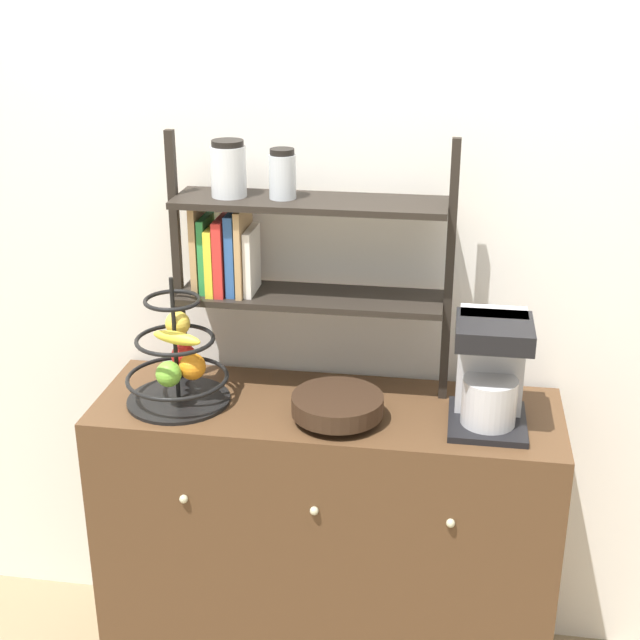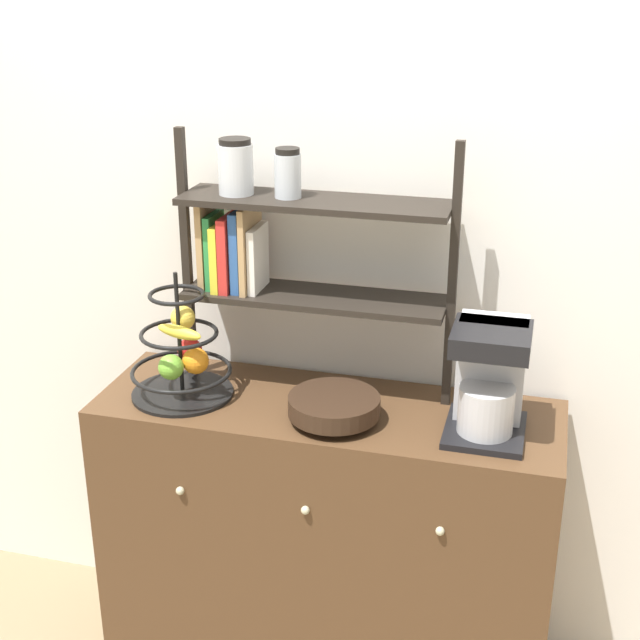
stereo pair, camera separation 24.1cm
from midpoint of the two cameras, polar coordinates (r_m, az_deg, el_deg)
The scene contains 6 objects.
wall_back at distance 2.61m, azimuth -1.34°, elevation 4.63°, with size 7.00×0.05×2.60m, color silver.
sideboard at distance 2.76m, azimuth -2.17°, elevation -14.04°, with size 1.32×0.45×0.91m.
coffee_maker at distance 2.39m, azimuth 8.05°, elevation -3.29°, with size 0.21×0.24×0.30m.
fruit_stand at distance 2.54m, azimuth -11.77°, elevation -2.75°, with size 0.29×0.29×0.37m.
wooden_bowl at distance 2.42m, azimuth -1.73°, elevation -5.59°, with size 0.25×0.25×0.07m.
shelf_hutch at distance 2.48m, azimuth -6.07°, elevation 5.06°, with size 0.79×0.20×0.74m.
Camera 1 is at (0.33, -2.00, 2.07)m, focal length 50.00 mm.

